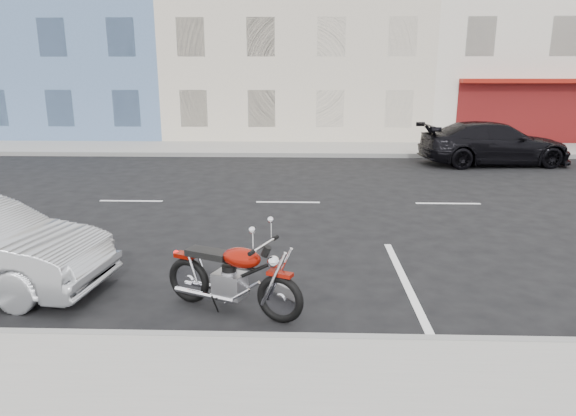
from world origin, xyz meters
The scene contains 9 objects.
ground centered at (0.00, 0.00, 0.00)m, with size 120.00×120.00×0.00m, color black.
sidewalk_far centered at (-5.00, 8.70, 0.07)m, with size 80.00×3.40×0.15m, color gray.
curb_near centered at (-5.00, -7.00, 0.08)m, with size 80.00×0.12×0.16m, color gray.
curb_far centered at (-5.00, 7.00, 0.08)m, with size 80.00×0.12×0.16m, color gray.
bldg_blue centered at (-14.00, 16.30, 6.50)m, with size 12.00×12.00×13.00m, color #53719C.
bldg_cream centered at (-2.00, 16.30, 5.75)m, with size 12.00×12.00×11.50m, color beige.
bldg_corner centered at (11.00, 16.30, 6.25)m, with size 14.00×12.00×12.50m, color beige.
motorcycle centered at (-1.87, -6.39, 0.48)m, with size 1.97×1.02×1.06m.
car_far centered at (5.05, 5.65, 0.75)m, with size 2.09×5.15×1.49m, color black.
Camera 1 is at (-1.60, -12.51, 3.20)m, focal length 32.00 mm.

